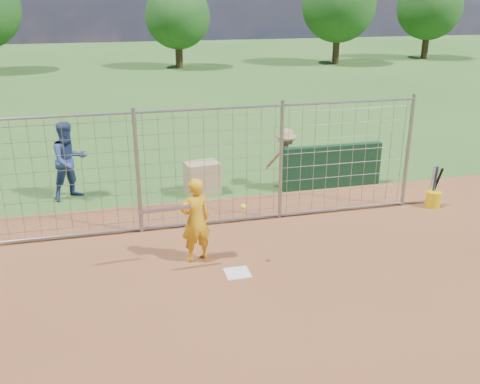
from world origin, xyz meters
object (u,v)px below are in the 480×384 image
object	(u,v)px
batter	(195,220)
equipment_bin	(202,178)
bystander_a	(69,161)
bucket_with_bats	(433,197)
bystander_c	(285,158)

from	to	relation	value
batter	equipment_bin	bearing A→B (deg)	-118.97
bystander_a	bucket_with_bats	bearing A→B (deg)	-48.16
bystander_a	bystander_c	xyz separation A→B (m)	(5.21, -0.53, -0.17)
bystander_a	bucket_with_bats	xyz separation A→B (m)	(8.10, -2.67, -0.69)
batter	bucket_with_bats	world-z (taller)	batter
bucket_with_bats	equipment_bin	bearing A→B (deg)	156.53
bystander_c	equipment_bin	distance (m)	2.15
batter	equipment_bin	distance (m)	3.53
batter	bystander_c	bearing A→B (deg)	-146.94
batter	bystander_a	world-z (taller)	bystander_a
equipment_bin	batter	bearing A→B (deg)	-111.58
batter	bystander_c	size ratio (longest dim) A/B	1.05
bystander_a	batter	bearing A→B (deg)	-89.07
equipment_bin	bucket_with_bats	world-z (taller)	bucket_with_bats
batter	bucket_with_bats	distance (m)	5.91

